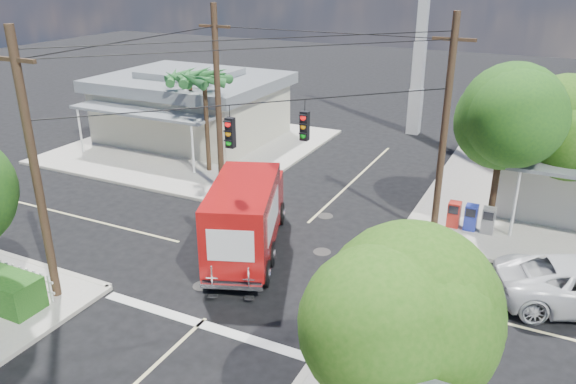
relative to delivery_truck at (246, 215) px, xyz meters
The scene contains 13 objects.
ground 1.96m from the delivery_truck, 26.18° to the right, with size 120.00×120.00×0.00m, color black.
sidewalk_nw 14.36m from the delivery_truck, 133.48° to the left, with size 14.12×14.12×0.14m.
road_markings 2.75m from the delivery_truck, 62.06° to the right, with size 32.00×32.00×0.01m.
building_nw 16.21m from the delivery_truck, 132.50° to the left, with size 10.80×10.20×4.30m.
radio_tower 19.96m from the delivery_truck, 85.43° to the left, with size 0.80×0.80×17.00m.
tree_ne_front 10.84m from the delivery_truck, 37.04° to the left, with size 4.21×4.14×6.66m.
tree_ne_back 14.00m from the delivery_truck, 37.83° to the left, with size 3.77×3.66×5.82m.
tree_se 11.46m from the delivery_truck, 43.90° to the right, with size 3.67×3.54×5.62m.
palm_nw_front 10.11m from the delivery_truck, 132.71° to the left, with size 3.01×3.08×5.59m.
palm_nw_back 12.36m from the delivery_truck, 134.87° to the left, with size 3.01×3.08×5.19m.
utility_poles 3.33m from the delivery_truck, 115.93° to the left, with size 12.00×10.68×9.00m.
vending_boxes 9.49m from the delivery_truck, 36.93° to the left, with size 1.90×0.50×1.10m.
delivery_truck is the anchor object (origin of this frame).
Camera 1 is at (9.07, -16.39, 10.56)m, focal length 35.00 mm.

